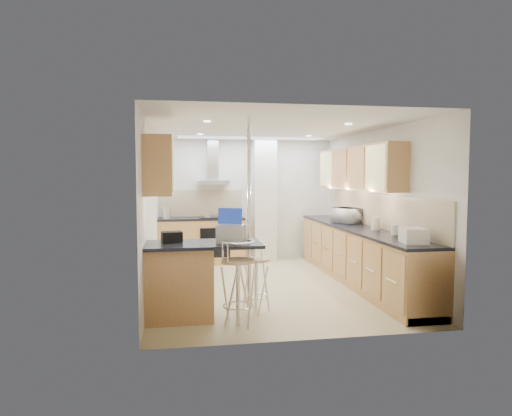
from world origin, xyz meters
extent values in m
plane|color=#CEBD89|center=(0.00, 0.00, 0.00)|extent=(4.80, 4.80, 0.00)
cube|color=beige|center=(0.00, 2.40, 1.25)|extent=(3.60, 0.04, 2.50)
cube|color=beige|center=(0.00, -2.40, 1.25)|extent=(3.60, 0.04, 2.50)
cube|color=beige|center=(-1.80, 0.00, 1.25)|extent=(0.04, 4.80, 2.50)
cube|color=beige|center=(1.80, 0.00, 1.25)|extent=(0.04, 4.80, 2.50)
cube|color=silver|center=(0.00, 0.00, 2.50)|extent=(3.60, 4.80, 0.02)
cube|color=#AE7345|center=(1.63, 0.40, 1.88)|extent=(0.34, 3.00, 0.72)
cube|color=#AE7345|center=(-1.63, -1.35, 1.88)|extent=(0.34, 0.62, 0.72)
cube|color=beige|center=(1.79, 0.00, 1.18)|extent=(0.03, 4.40, 0.56)
cube|color=beige|center=(-0.95, 2.38, 1.18)|extent=(1.70, 0.03, 0.56)
cube|color=silver|center=(0.35, 2.20, 1.25)|extent=(0.45, 0.40, 2.50)
cube|color=silver|center=(-0.70, 2.15, 1.62)|extent=(0.62, 0.48, 0.08)
cube|color=silver|center=(-0.70, 2.29, 2.06)|extent=(0.22, 0.20, 0.88)
cylinder|color=silver|center=(-0.53, -1.45, 1.25)|extent=(0.05, 0.05, 2.50)
cube|color=black|center=(-0.70, 1.79, 0.45)|extent=(0.58, 0.02, 0.58)
cube|color=black|center=(-0.70, 2.10, 0.93)|extent=(0.58, 0.50, 0.02)
cube|color=tan|center=(0.00, 1.80, 2.48)|extent=(2.80, 0.35, 0.02)
cube|color=#AE7345|center=(1.50, 0.00, 0.44)|extent=(0.60, 4.40, 0.88)
cube|color=black|center=(1.50, 0.00, 0.90)|extent=(0.63, 4.40, 0.04)
cube|color=#AE7345|center=(-0.95, 2.10, 0.44)|extent=(1.70, 0.60, 0.88)
cube|color=black|center=(-0.95, 2.10, 0.90)|extent=(1.70, 0.63, 0.04)
cube|color=#AE7345|center=(-1.12, -1.45, 0.45)|extent=(1.35, 0.62, 0.90)
cube|color=black|center=(-1.12, -1.45, 0.92)|extent=(1.47, 0.72, 0.04)
imported|color=white|center=(1.53, 0.60, 1.06)|extent=(0.48, 0.57, 0.27)
cube|color=#979A9E|center=(-0.77, -1.54, 1.05)|extent=(0.39, 0.34, 0.22)
cube|color=black|center=(-1.48, -1.35, 1.01)|extent=(0.27, 0.22, 0.13)
cylinder|color=white|center=(1.54, 0.86, 1.00)|extent=(0.15, 0.15, 0.16)
cylinder|color=white|center=(1.47, 0.66, 1.00)|extent=(0.13, 0.13, 0.17)
cylinder|color=beige|center=(1.63, -0.39, 1.02)|extent=(0.14, 0.14, 0.20)
cylinder|color=white|center=(1.63, -1.01, 0.99)|extent=(0.12, 0.12, 0.14)
cube|color=white|center=(1.51, -1.77, 1.01)|extent=(0.34, 0.40, 0.19)
cylinder|color=silver|center=(-1.63, 1.96, 1.03)|extent=(0.16, 0.16, 0.22)
camera|label=1|loc=(-1.39, -7.02, 1.77)|focal=32.00mm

